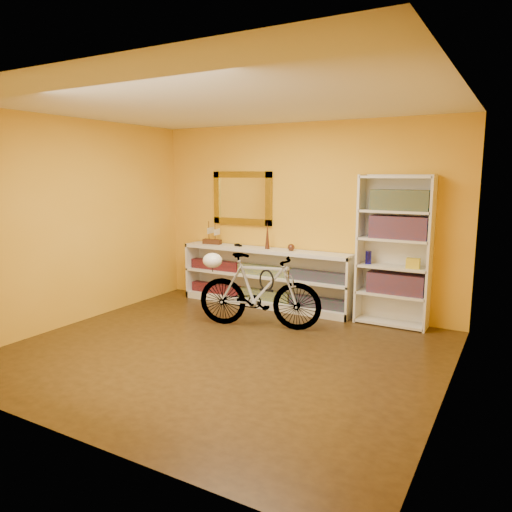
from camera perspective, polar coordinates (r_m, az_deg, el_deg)
The scene contains 24 objects.
floor at distance 5.33m, azimuth -3.78°, elevation -11.30°, with size 4.50×4.00×0.01m, color #301F0D.
ceiling at distance 5.02m, azimuth -4.12°, elevation 17.71°, with size 4.50×4.00×0.01m, color silver.
back_wall at distance 6.77m, azimuth 5.46°, elevation 4.56°, with size 4.50×0.01×2.60m, color gold.
left_wall at distance 6.52m, azimuth -20.76°, elevation 3.78°, with size 0.01×4.00×2.60m, color gold.
right_wall at distance 4.22m, azimuth 22.54°, elevation 0.73°, with size 0.01×4.00×2.60m, color gold.
gilt_mirror at distance 7.15m, azimuth -1.66°, elevation 6.88°, with size 0.98×0.06×0.78m, color olive.
wall_socket at distance 6.62m, azimuth 12.40°, elevation -4.99°, with size 0.09×0.01×0.09m, color silver.
console_unit at distance 6.94m, azimuth 1.04°, elevation -2.58°, with size 2.60×0.35×0.85m, color silver, non-canonical shape.
cd_row_lower at distance 6.98m, azimuth 0.96°, elevation -4.65°, with size 2.50×0.13×0.14m, color black.
cd_row_upper at distance 6.90m, azimuth 0.97°, elevation -1.72°, with size 2.50×0.13×0.14m, color navy.
model_ship at distance 7.32m, azimuth -5.26°, elevation 2.76°, with size 0.29×0.11×0.35m, color #3A1E10, non-canonical shape.
toy_car at distance 7.09m, azimuth -2.13°, elevation 1.17°, with size 0.00×0.00×0.00m, color black.
bronze_ornament at distance 6.82m, azimuth 1.36°, elevation 2.47°, with size 0.07×0.07×0.39m, color #522B1C.
decorative_orb at distance 6.67m, azimuth 4.20°, elevation 1.03°, with size 0.10×0.10×0.10m, color #522B1C.
bookcase at distance 6.23m, azimuth 16.05°, elevation 0.53°, with size 0.90×0.30×1.90m, color silver, non-canonical shape.
book_row_a at distance 6.29m, azimuth 16.32°, elevation -3.15°, with size 0.70×0.22×0.26m, color maroon.
book_row_b at distance 6.18m, azimuth 16.63°, elevation 3.28°, with size 0.70×0.22×0.28m, color maroon.
book_row_c at distance 6.15m, azimuth 16.78°, elevation 6.38°, with size 0.70×0.22×0.25m, color #174253.
travel_mug at distance 6.30m, azimuth 13.21°, elevation -0.17°, with size 0.07×0.07×0.17m, color #181593.
red_tin at distance 6.24m, azimuth 14.58°, elevation 6.15°, with size 0.13×0.13×0.17m, color maroon.
yellow_bag at distance 6.16m, azimuth 18.17°, elevation -0.85°, with size 0.16×0.11×0.12m, color yellow.
bicycle at distance 5.98m, azimuth 0.38°, elevation -4.16°, with size 1.60×0.41×0.94m, color silver.
helmet at distance 6.08m, azimuth -5.20°, elevation -0.53°, with size 0.25×0.24×0.19m, color white.
u_lock at distance 5.93m, azimuth 1.26°, elevation -2.90°, with size 0.20×0.20×0.02m, color black.
Camera 1 is at (2.74, -4.15, 1.91)m, focal length 33.65 mm.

